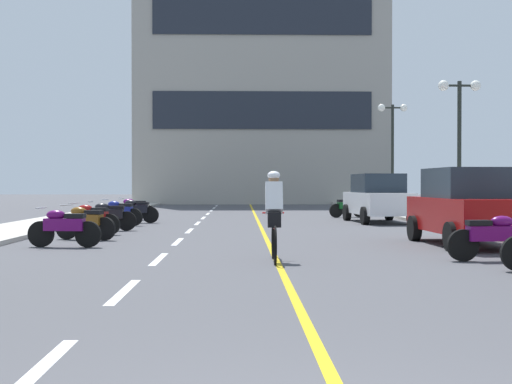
# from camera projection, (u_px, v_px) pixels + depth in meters

# --- Properties ---
(ground_plane) EXTENTS (140.00, 140.00, 0.00)m
(ground_plane) POSITION_uv_depth(u_px,v_px,m) (253.00, 225.00, 24.33)
(ground_plane) COLOR #47474C
(curb_left) EXTENTS (2.40, 72.00, 0.12)m
(curb_left) POSITION_uv_depth(u_px,v_px,m) (68.00, 219.00, 27.17)
(curb_left) COLOR #B7B2A8
(curb_left) RESTS_ON ground
(curb_right) EXTENTS (2.40, 72.00, 0.12)m
(curb_right) POSITION_uv_depth(u_px,v_px,m) (432.00, 219.00, 27.49)
(curb_right) COLOR #B7B2A8
(curb_right) RESTS_ON ground
(lane_dash_0) EXTENTS (0.14, 2.20, 0.01)m
(lane_dash_0) POSITION_uv_depth(u_px,v_px,m) (36.00, 373.00, 5.29)
(lane_dash_0) COLOR silver
(lane_dash_0) RESTS_ON ground
(lane_dash_1) EXTENTS (0.14, 2.20, 0.01)m
(lane_dash_1) POSITION_uv_depth(u_px,v_px,m) (124.00, 291.00, 9.29)
(lane_dash_1) COLOR silver
(lane_dash_1) RESTS_ON ground
(lane_dash_2) EXTENTS (0.14, 2.20, 0.01)m
(lane_dash_2) POSITION_uv_depth(u_px,v_px,m) (159.00, 259.00, 13.29)
(lane_dash_2) COLOR silver
(lane_dash_2) RESTS_ON ground
(lane_dash_3) EXTENTS (0.14, 2.20, 0.01)m
(lane_dash_3) POSITION_uv_depth(u_px,v_px,m) (178.00, 242.00, 17.29)
(lane_dash_3) COLOR silver
(lane_dash_3) RESTS_ON ground
(lane_dash_4) EXTENTS (0.14, 2.20, 0.01)m
(lane_dash_4) POSITION_uv_depth(u_px,v_px,m) (189.00, 231.00, 21.29)
(lane_dash_4) COLOR silver
(lane_dash_4) RESTS_ON ground
(lane_dash_5) EXTENTS (0.14, 2.20, 0.01)m
(lane_dash_5) POSITION_uv_depth(u_px,v_px,m) (198.00, 223.00, 25.29)
(lane_dash_5) COLOR silver
(lane_dash_5) RESTS_ON ground
(lane_dash_6) EXTENTS (0.14, 2.20, 0.01)m
(lane_dash_6) POSITION_uv_depth(u_px,v_px,m) (203.00, 218.00, 29.29)
(lane_dash_6) COLOR silver
(lane_dash_6) RESTS_ON ground
(lane_dash_7) EXTENTS (0.14, 2.20, 0.01)m
(lane_dash_7) POSITION_uv_depth(u_px,v_px,m) (208.00, 214.00, 33.28)
(lane_dash_7) COLOR silver
(lane_dash_7) RESTS_ON ground
(lane_dash_8) EXTENTS (0.14, 2.20, 0.01)m
(lane_dash_8) POSITION_uv_depth(u_px,v_px,m) (211.00, 211.00, 37.28)
(lane_dash_8) COLOR silver
(lane_dash_8) RESTS_ON ground
(lane_dash_9) EXTENTS (0.14, 2.20, 0.01)m
(lane_dash_9) POSITION_uv_depth(u_px,v_px,m) (214.00, 208.00, 41.28)
(lane_dash_9) COLOR silver
(lane_dash_9) RESTS_ON ground
(lane_dash_10) EXTENTS (0.14, 2.20, 0.01)m
(lane_dash_10) POSITION_uv_depth(u_px,v_px,m) (216.00, 206.00, 45.28)
(lane_dash_10) COLOR silver
(lane_dash_10) RESTS_ON ground
(lane_dash_11) EXTENTS (0.14, 2.20, 0.01)m
(lane_dash_11) POSITION_uv_depth(u_px,v_px,m) (218.00, 204.00, 49.28)
(lane_dash_11) COLOR silver
(lane_dash_11) RESTS_ON ground
(centre_line_yellow) EXTENTS (0.12, 66.00, 0.01)m
(centre_line_yellow) POSITION_uv_depth(u_px,v_px,m) (258.00, 220.00, 27.34)
(centre_line_yellow) COLOR gold
(centre_line_yellow) RESTS_ON ground
(office_building) EXTENTS (18.18, 6.27, 21.92)m
(office_building) POSITION_uv_depth(u_px,v_px,m) (261.00, 56.00, 51.29)
(office_building) COLOR #9E998E
(office_building) RESTS_ON ground
(street_lamp_mid) EXTENTS (1.46, 0.36, 4.85)m
(street_lamp_mid) POSITION_uv_depth(u_px,v_px,m) (459.00, 118.00, 23.52)
(street_lamp_mid) COLOR black
(street_lamp_mid) RESTS_ON curb_right
(street_lamp_far) EXTENTS (1.46, 0.36, 5.24)m
(street_lamp_far) POSITION_uv_depth(u_px,v_px,m) (393.00, 133.00, 33.92)
(street_lamp_far) COLOR black
(street_lamp_far) RESTS_ON curb_right
(parked_car_near) EXTENTS (2.05, 4.26, 1.82)m
(parked_car_near) POSITION_uv_depth(u_px,v_px,m) (467.00, 206.00, 16.24)
(parked_car_near) COLOR black
(parked_car_near) RESTS_ON ground
(parked_car_mid) EXTENTS (2.17, 4.31, 1.82)m
(parked_car_mid) POSITION_uv_depth(u_px,v_px,m) (378.00, 198.00, 25.93)
(parked_car_mid) COLOR black
(parked_car_mid) RESTS_ON ground
(motorcycle_4) EXTENTS (1.70, 0.60, 0.92)m
(motorcycle_4) POSITION_uv_depth(u_px,v_px,m) (492.00, 236.00, 12.95)
(motorcycle_4) COLOR black
(motorcycle_4) RESTS_ON ground
(motorcycle_5) EXTENTS (1.70, 0.60, 0.92)m
(motorcycle_5) POSITION_uv_depth(u_px,v_px,m) (64.00, 227.00, 15.75)
(motorcycle_5) COLOR black
(motorcycle_5) RESTS_ON ground
(motorcycle_6) EXTENTS (1.65, 0.77, 0.92)m
(motorcycle_6) POSITION_uv_depth(u_px,v_px,m) (85.00, 222.00, 17.83)
(motorcycle_6) COLOR black
(motorcycle_6) RESTS_ON ground
(motorcycle_7) EXTENTS (1.68, 0.67, 0.92)m
(motorcycle_7) POSITION_uv_depth(u_px,v_px,m) (91.00, 218.00, 19.63)
(motorcycle_7) COLOR black
(motorcycle_7) RESTS_ON ground
(motorcycle_8) EXTENTS (1.70, 0.60, 0.92)m
(motorcycle_8) POSITION_uv_depth(u_px,v_px,m) (108.00, 215.00, 21.30)
(motorcycle_8) COLOR black
(motorcycle_8) RESTS_ON ground
(motorcycle_9) EXTENTS (1.67, 0.69, 0.92)m
(motorcycle_9) POSITION_uv_depth(u_px,v_px,m) (119.00, 212.00, 23.90)
(motorcycle_9) COLOR black
(motorcycle_9) RESTS_ON ground
(motorcycle_10) EXTENTS (1.70, 0.60, 0.92)m
(motorcycle_10) POSITION_uv_depth(u_px,v_px,m) (136.00, 210.00, 25.51)
(motorcycle_10) COLOR black
(motorcycle_10) RESTS_ON ground
(motorcycle_11) EXTENTS (1.70, 0.60, 0.92)m
(motorcycle_11) POSITION_uv_depth(u_px,v_px,m) (134.00, 208.00, 27.50)
(motorcycle_11) COLOR black
(motorcycle_11) RESTS_ON ground
(motorcycle_12) EXTENTS (1.66, 0.73, 0.92)m
(motorcycle_12) POSITION_uv_depth(u_px,v_px,m) (348.00, 206.00, 29.73)
(motorcycle_12) COLOR black
(motorcycle_12) RESTS_ON ground
(cyclist_rider) EXTENTS (0.42, 1.77, 1.71)m
(cyclist_rider) POSITION_uv_depth(u_px,v_px,m) (274.00, 214.00, 12.90)
(cyclist_rider) COLOR black
(cyclist_rider) RESTS_ON ground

